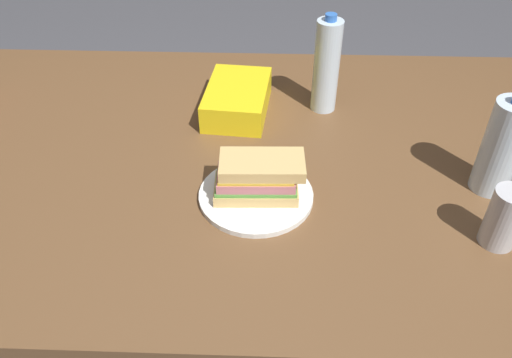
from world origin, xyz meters
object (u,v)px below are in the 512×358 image
Objects in this scene: sandwich at (258,177)px; soda_can_silver at (505,218)px; water_bottle_tall at (502,147)px; paper_plate at (256,195)px; dining_table at (221,178)px; chip_bag at (237,99)px; water_bottle_spare at (326,66)px.

soda_can_silver is at bearing -13.69° from sandwich.
sandwich is at bearing -174.20° from water_bottle_tall.
paper_plate is 0.50m from water_bottle_tall.
dining_table is at bearing 170.41° from water_bottle_tall.
chip_bag is 1.89× the size of soda_can_silver.
water_bottle_tall reaches higher than chip_bag.
water_bottle_tall is 0.89× the size of water_bottle_spare.
soda_can_silver is (-0.03, -0.16, -0.04)m from water_bottle_tall.
sandwich is (0.00, 0.00, 0.05)m from paper_plate.
water_bottle_spare is at bearing 65.84° from paper_plate.
chip_bag is 0.24m from water_bottle_spare.
water_bottle_tall reaches higher than sandwich.
dining_table is 15.44× the size of soda_can_silver.
water_bottle_spare reaches higher than dining_table.
water_bottle_spare is (0.16, 0.36, 0.11)m from paper_plate.
water_bottle_tall is at bearing 77.79° from soda_can_silver.
paper_plate is at bearing 166.66° from soda_can_silver.
soda_can_silver is at bearing -13.34° from paper_plate.
paper_plate is 0.95× the size of water_bottle_spare.
dining_table is 0.38m from water_bottle_spare.
water_bottle_spare is 0.56m from soda_can_silver.
soda_can_silver is (0.55, -0.26, 0.13)m from dining_table.
water_bottle_spare reaches higher than chip_bag.
sandwich is 0.49m from water_bottle_tall.
sandwich is at bearing -57.50° from dining_table.
water_bottle_tall reaches higher than soda_can_silver.
water_bottle_tall is (0.58, -0.10, 0.18)m from dining_table.
soda_can_silver is at bearing -25.25° from dining_table.
soda_can_silver is at bearing -102.21° from water_bottle_tall.
soda_can_silver reaches higher than dining_table.
chip_bag is at bearing 100.03° from paper_plate.
chip_bag is (-0.06, 0.33, 0.03)m from paper_plate.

